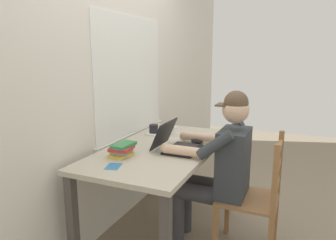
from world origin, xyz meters
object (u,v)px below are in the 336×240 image
Objects in this scene: laptop at (176,143)px; computer_mouse at (197,141)px; wooden_chair at (256,198)px; desk at (162,158)px; seated_person at (219,163)px; book_stack_main at (122,150)px; coffee_mug_dark at (154,129)px; landscape_photo_print at (113,166)px; coffee_mug_white at (173,131)px.

laptop is 3.30× the size of computer_mouse.
desk is at bearing 91.45° from wooden_chair.
book_stack_main is (-0.35, 0.63, 0.13)m from seated_person.
desk is 0.47m from seated_person.
computer_mouse is at bearing 53.26° from seated_person.
laptop is (-0.05, 0.34, 0.13)m from seated_person.
desk is at bearing 130.76° from computer_mouse.
book_stack_main is at bearing -174.03° from coffee_mug_dark.
computer_mouse reaches higher than landscape_photo_print.
seated_person is 0.62m from coffee_mug_white.
coffee_mug_white is 0.18m from coffee_mug_dark.
book_stack_main reaches higher than coffee_mug_white.
seated_person is 10.31× the size of coffee_mug_dark.
desk is 11.43× the size of landscape_photo_print.
coffee_mug_dark is (0.36, 0.36, -0.01)m from laptop.
coffee_mug_dark is 0.60× the size of book_stack_main.
seated_person is 3.73× the size of laptop.
computer_mouse is (0.18, 0.24, 0.10)m from seated_person.
laptop is 0.42m from coffee_mug_white.
wooden_chair is 0.71m from laptop.
laptop is 2.54× the size of landscape_photo_print.
laptop is at bearing 94.62° from wooden_chair.
wooden_chair is 7.12× the size of landscape_photo_print.
coffee_mug_white is (0.15, 0.28, 0.03)m from computer_mouse.
book_stack_main is (-0.35, 0.91, 0.35)m from wooden_chair.
laptop is at bearing -40.63° from landscape_photo_print.
landscape_photo_print is (-0.51, 0.23, -0.05)m from laptop.
computer_mouse reaches higher than desk.
coffee_mug_white is at bearing -9.67° from book_stack_main.
coffee_mug_white is 0.56× the size of book_stack_main.
wooden_chair is 0.64m from computer_mouse.
coffee_mug_dark reaches higher than computer_mouse.
wooden_chair is at bearing -88.55° from desk.
laptop reaches higher than coffee_mug_dark.
desk is 14.86× the size of computer_mouse.
computer_mouse is (0.20, -0.23, 0.11)m from desk.
coffee_mug_dark reaches higher than landscape_photo_print.
seated_person is at bearing -81.58° from laptop.
landscape_photo_print is (-0.56, 0.57, 0.08)m from seated_person.
landscape_photo_print reaches higher than desk.
book_stack_main is (-0.33, 0.16, 0.14)m from desk.
wooden_chair is (0.02, -0.75, -0.21)m from desk.
wooden_chair reaches higher than desk.
laptop reaches higher than computer_mouse.
coffee_mug_white is at bearing 62.09° from computer_mouse.
wooden_chair is 1.09m from coffee_mug_dark.
desk is at bearing 76.50° from laptop.
desk is 0.20m from laptop.
laptop is at bearing 156.51° from computer_mouse.
seated_person is 11.08× the size of coffee_mug_white.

